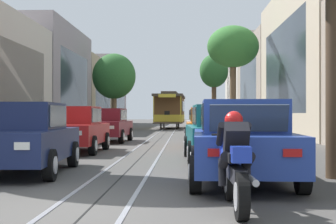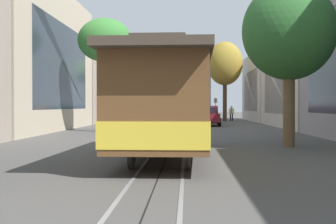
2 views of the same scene
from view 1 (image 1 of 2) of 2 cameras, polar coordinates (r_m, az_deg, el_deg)
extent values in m
plane|color=#4C4947|center=(34.74, -0.31, -2.39)|extent=(172.53, 172.53, 0.00)
cube|color=gray|center=(39.65, -0.81, -2.11)|extent=(0.08, 77.01, 0.01)
cube|color=gray|center=(39.62, 0.73, -2.11)|extent=(0.08, 77.01, 0.01)
cube|color=black|center=(39.63, -0.04, -2.11)|extent=(0.03, 77.01, 0.01)
cube|color=#2D3842|center=(27.23, -16.55, 3.29)|extent=(0.04, 9.66, 3.98)
cube|color=gray|center=(41.19, -13.67, 3.61)|extent=(4.89, 13.50, 8.12)
cube|color=#2D3842|center=(40.58, -10.36, 3.09)|extent=(0.04, 9.66, 4.87)
cube|color=tan|center=(54.50, -9.46, 2.12)|extent=(4.28, 13.50, 7.06)
cube|color=#2D3842|center=(54.11, -7.26, 1.76)|extent=(0.04, 9.66, 4.24)
cube|color=gray|center=(68.18, -7.58, 2.28)|extent=(5.26, 13.50, 8.54)
cube|color=#2D3842|center=(67.79, -5.40, 1.93)|extent=(0.04, 9.66, 5.12)
cube|color=#BCAD93|center=(32.15, 16.46, 5.56)|extent=(4.28, 16.95, 9.11)
cube|color=#2D3842|center=(31.65, 12.73, 4.82)|extent=(0.04, 12.08, 5.46)
cube|color=gray|center=(49.10, 12.29, 3.12)|extent=(5.88, 16.95, 8.34)
cube|color=#2D3842|center=(48.64, 8.90, 2.66)|extent=(0.04, 12.08, 5.01)
cube|color=beige|center=(66.18, 9.56, 3.30)|extent=(5.81, 16.95, 10.72)
cube|color=#2D3842|center=(65.83, 7.07, 2.85)|extent=(0.04, 12.08, 6.43)
cube|color=#19234C|center=(11.76, -15.94, -3.51)|extent=(2.01, 4.38, 0.66)
cube|color=#19234C|center=(11.89, -15.75, -0.44)|extent=(1.57, 2.13, 0.60)
cube|color=#2D3842|center=(11.08, -16.86, -0.56)|extent=(1.34, 0.29, 0.47)
cube|color=#2D3842|center=(13.03, -14.42, -0.50)|extent=(1.30, 0.26, 0.45)
cube|color=#2D3842|center=(11.72, -12.21, -0.44)|extent=(0.12, 1.81, 0.47)
cube|color=white|center=(9.53, -16.07, -3.69)|extent=(0.28, 0.05, 0.14)
cube|color=#B21414|center=(13.74, -11.35, -2.62)|extent=(0.28, 0.05, 0.12)
cube|color=#B21414|center=(13.99, -15.85, -2.57)|extent=(0.28, 0.05, 0.12)
cylinder|color=black|center=(10.29, -13.12, -5.83)|extent=(0.23, 0.65, 0.64)
cylinder|color=silver|center=(10.27, -12.52, -5.84)|extent=(0.04, 0.35, 0.35)
cylinder|color=black|center=(12.90, -10.60, -4.69)|extent=(0.23, 0.65, 0.64)
cylinder|color=silver|center=(12.88, -10.12, -4.70)|extent=(0.04, 0.35, 0.35)
cylinder|color=black|center=(13.31, -18.12, -4.54)|extent=(0.23, 0.65, 0.64)
cube|color=red|center=(17.80, -10.46, -2.39)|extent=(1.80, 4.30, 0.66)
cube|color=red|center=(17.93, -10.36, -0.36)|extent=(1.48, 2.07, 0.60)
cube|color=#2D3842|center=(17.12, -10.95, -0.43)|extent=(1.33, 0.22, 0.47)
cube|color=#2D3842|center=(19.09, -9.61, -0.41)|extent=(1.30, 0.20, 0.45)
cube|color=#2D3842|center=(17.79, -8.01, -0.36)|extent=(0.03, 1.81, 0.47)
cube|color=#2D3842|center=(18.11, -12.68, -0.35)|extent=(0.03, 1.81, 0.47)
cube|color=white|center=(15.57, -10.15, -2.34)|extent=(0.28, 0.04, 0.14)
cube|color=#B21414|center=(19.81, -7.55, -1.88)|extent=(0.28, 0.04, 0.12)
cube|color=white|center=(15.84, -14.11, -2.30)|extent=(0.28, 0.04, 0.14)
cube|color=#B21414|center=(20.03, -10.71, -1.86)|extent=(0.28, 0.04, 0.12)
cylinder|color=black|center=(16.34, -8.44, -3.74)|extent=(0.20, 0.64, 0.64)
cylinder|color=silver|center=(16.32, -8.06, -3.75)|extent=(0.02, 0.35, 0.35)
cylinder|color=black|center=(16.74, -14.39, -3.65)|extent=(0.20, 0.64, 0.64)
cylinder|color=silver|center=(16.77, -14.75, -3.65)|extent=(0.02, 0.35, 0.35)
cylinder|color=black|center=(18.96, -7.00, -3.25)|extent=(0.20, 0.64, 0.64)
cylinder|color=silver|center=(18.95, -6.67, -3.25)|extent=(0.02, 0.35, 0.35)
cylinder|color=black|center=(19.31, -12.18, -3.19)|extent=(0.20, 0.64, 0.64)
cylinder|color=silver|center=(19.34, -12.49, -3.19)|extent=(0.02, 0.35, 0.35)
cube|color=maroon|center=(24.04, -6.81, -1.82)|extent=(1.95, 4.36, 0.66)
cube|color=maroon|center=(24.18, -6.74, -0.32)|extent=(1.55, 2.11, 0.60)
cube|color=#2D3842|center=(23.36, -7.12, -0.37)|extent=(1.34, 0.27, 0.47)
cube|color=#2D3842|center=(25.34, -6.25, -0.36)|extent=(1.30, 0.24, 0.45)
cube|color=#2D3842|center=(24.05, -4.99, -0.32)|extent=(0.09, 1.81, 0.47)
cube|color=#2D3842|center=(24.33, -8.48, -0.31)|extent=(0.09, 1.81, 0.47)
cube|color=white|center=(21.82, -6.42, -1.72)|extent=(0.28, 0.05, 0.14)
cube|color=#B21414|center=(26.08, -4.73, -1.47)|extent=(0.28, 0.05, 0.12)
cube|color=white|center=(22.04, -9.28, -1.71)|extent=(0.28, 0.05, 0.14)
cube|color=#B21414|center=(26.27, -7.14, -1.46)|extent=(0.28, 0.05, 0.12)
cylinder|color=black|center=(22.59, -5.24, -2.76)|extent=(0.22, 0.65, 0.64)
cylinder|color=silver|center=(22.57, -4.97, -2.76)|extent=(0.03, 0.35, 0.35)
cylinder|color=black|center=(22.94, -9.59, -2.72)|extent=(0.22, 0.65, 0.64)
cylinder|color=silver|center=(22.96, -9.86, -2.72)|extent=(0.03, 0.35, 0.35)
cylinder|color=black|center=(25.23, -4.28, -2.49)|extent=(0.22, 0.65, 0.64)
cylinder|color=silver|center=(25.21, -4.04, -2.49)|extent=(0.03, 0.35, 0.35)
cylinder|color=black|center=(25.53, -8.20, -2.46)|extent=(0.22, 0.65, 0.64)
cylinder|color=silver|center=(25.56, -8.44, -2.46)|extent=(0.03, 0.35, 0.35)
cube|color=#233D93|center=(9.84, 8.26, -4.16)|extent=(1.89, 4.34, 0.66)
cube|color=#233D93|center=(9.67, 8.34, -0.50)|extent=(1.52, 2.10, 0.60)
cube|color=#2D3842|center=(10.51, 7.93, -0.58)|extent=(1.34, 0.25, 0.47)
cube|color=#2D3842|center=(8.49, 9.06, -0.67)|extent=(1.30, 0.23, 0.45)
cube|color=#2D3842|center=(9.63, 3.90, -0.50)|extent=(0.07, 1.81, 0.47)
cube|color=#2D3842|center=(9.77, 12.71, -0.49)|extent=(0.07, 1.81, 0.47)
cube|color=white|center=(11.96, 4.67, -2.99)|extent=(0.28, 0.05, 0.14)
cube|color=#B21414|center=(7.65, 5.53, -4.56)|extent=(0.28, 0.05, 0.12)
cube|color=white|center=(12.04, 9.99, -2.96)|extent=(0.28, 0.05, 0.14)
cube|color=#B21414|center=(7.78, 13.80, -4.48)|extent=(0.28, 0.05, 0.12)
cylinder|color=black|center=(11.16, 3.13, -5.39)|extent=(0.21, 0.64, 0.64)
cylinder|color=silver|center=(11.16, 2.56, -5.39)|extent=(0.03, 0.35, 0.35)
cylinder|color=black|center=(11.30, 12.13, -5.33)|extent=(0.21, 0.64, 0.64)
cylinder|color=silver|center=(11.32, 12.68, -5.32)|extent=(0.03, 0.35, 0.35)
cylinder|color=black|center=(8.51, 3.11, -7.02)|extent=(0.21, 0.64, 0.64)
cylinder|color=silver|center=(8.51, 2.37, -7.02)|extent=(0.03, 0.35, 0.35)
cylinder|color=black|center=(8.69, 14.89, -6.87)|extent=(0.21, 0.64, 0.64)
cylinder|color=silver|center=(8.71, 15.60, -6.86)|extent=(0.03, 0.35, 0.35)
cube|color=#196B70|center=(14.50, 5.89, -2.89)|extent=(1.95, 4.36, 0.66)
cube|color=#196B70|center=(14.33, 5.96, -0.40)|extent=(1.55, 2.12, 0.60)
cube|color=#2D3842|center=(15.17, 5.62, -0.46)|extent=(1.34, 0.27, 0.47)
cube|color=#2D3842|center=(13.16, 6.51, -0.50)|extent=(1.30, 0.24, 0.45)
cube|color=#2D3842|center=(14.27, 2.97, -0.40)|extent=(0.09, 1.81, 0.47)
cube|color=#2D3842|center=(14.43, 8.91, -0.40)|extent=(0.09, 1.81, 0.47)
cube|color=white|center=(16.60, 3.19, -2.21)|extent=(0.28, 0.05, 0.14)
cube|color=#B21414|center=(12.29, 4.37, -2.91)|extent=(0.28, 0.05, 0.12)
cube|color=white|center=(16.70, 7.02, -2.19)|extent=(0.28, 0.05, 0.14)
cube|color=#B21414|center=(12.43, 9.51, -2.88)|extent=(0.28, 0.05, 0.12)
cylinder|color=black|center=(15.78, 2.20, -3.87)|extent=(0.22, 0.65, 0.64)
cylinder|color=silver|center=(15.78, 1.80, -3.87)|extent=(0.03, 0.35, 0.35)
cylinder|color=black|center=(15.95, 8.54, -3.83)|extent=(0.22, 0.65, 0.64)
cylinder|color=silver|center=(15.97, 8.93, -3.82)|extent=(0.03, 0.35, 0.35)
cylinder|color=black|center=(13.12, 2.68, -4.61)|extent=(0.22, 0.65, 0.64)
cylinder|color=silver|center=(13.12, 2.20, -4.62)|extent=(0.03, 0.35, 0.35)
cylinder|color=black|center=(13.33, 10.28, -4.54)|extent=(0.22, 0.65, 0.64)
cylinder|color=silver|center=(13.35, 10.75, -4.54)|extent=(0.03, 0.35, 0.35)
cube|color=orange|center=(20.58, 4.65, -2.09)|extent=(1.83, 4.31, 0.66)
cube|color=orange|center=(20.42, 4.67, -0.34)|extent=(1.49, 2.07, 0.60)
cube|color=#2D3842|center=(21.26, 4.55, -0.39)|extent=(1.33, 0.23, 0.47)
cube|color=#2D3842|center=(19.24, 4.87, -0.41)|extent=(1.30, 0.21, 0.45)
cube|color=#2D3842|center=(20.39, 2.58, -0.34)|extent=(0.04, 1.81, 0.47)
cube|color=#2D3842|center=(20.47, 6.77, -0.34)|extent=(0.04, 1.81, 0.47)
cube|color=white|center=(22.71, 2.95, -1.66)|extent=(0.28, 0.04, 0.14)
cube|color=#B21414|center=(18.40, 3.28, -2.01)|extent=(0.28, 0.04, 0.12)
cube|color=white|center=(22.77, 5.76, -1.66)|extent=(0.28, 0.04, 0.14)
cube|color=#B21414|center=(18.46, 6.75, -2.00)|extent=(0.28, 0.04, 0.12)
cylinder|color=black|center=(21.90, 2.16, -2.84)|extent=(0.20, 0.64, 0.64)
cylinder|color=silver|center=(21.90, 1.87, -2.84)|extent=(0.02, 0.35, 0.35)
cylinder|color=black|center=(21.99, 6.76, -2.83)|extent=(0.20, 0.64, 0.64)
cylinder|color=silver|center=(22.00, 7.04, -2.83)|extent=(0.02, 0.35, 0.35)
cylinder|color=black|center=(19.23, 2.25, -3.21)|extent=(0.20, 0.64, 0.64)
cylinder|color=silver|center=(19.23, 1.92, -3.21)|extent=(0.02, 0.35, 0.35)
cylinder|color=black|center=(19.34, 7.48, -3.19)|extent=(0.20, 0.64, 0.64)
cylinder|color=silver|center=(19.35, 7.80, -3.19)|extent=(0.02, 0.35, 0.35)
cube|color=#B7B7BC|center=(25.69, 4.18, -1.71)|extent=(1.99, 4.38, 0.66)
cube|color=#B7B7BC|center=(25.53, 4.20, -0.31)|extent=(1.57, 2.13, 0.60)
cube|color=#2D3842|center=(26.37, 4.05, -0.35)|extent=(1.34, 0.28, 0.47)
cube|color=#2D3842|center=(24.35, 4.44, -0.36)|extent=(1.30, 0.26, 0.45)
cube|color=#2D3842|center=(25.48, 2.53, -0.31)|extent=(0.11, 1.81, 0.47)
cube|color=#2D3842|center=(25.61, 5.87, -0.31)|extent=(0.11, 1.81, 0.47)
cube|color=white|center=(27.80, 2.65, -1.40)|extent=(0.28, 0.05, 0.14)
cube|color=#B21414|center=(23.49, 3.27, -1.62)|extent=(0.28, 0.05, 0.12)
cube|color=white|center=(27.89, 4.94, -1.39)|extent=(0.28, 0.05, 0.14)
cube|color=#B21414|center=(23.59, 5.97, -1.61)|extent=(0.28, 0.05, 0.12)
cylinder|color=black|center=(26.97, 2.07, -2.34)|extent=(0.23, 0.65, 0.64)
cylinder|color=silver|center=(26.97, 1.84, -2.34)|extent=(0.04, 0.35, 0.35)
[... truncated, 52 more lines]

